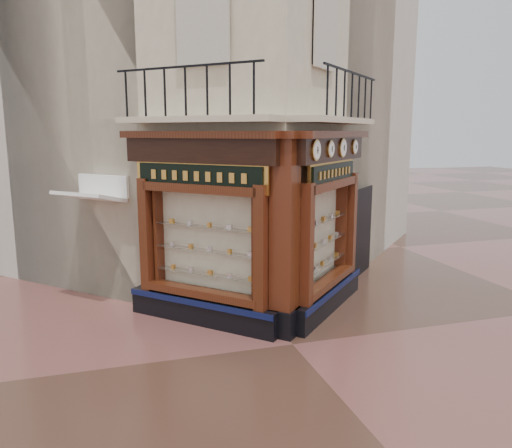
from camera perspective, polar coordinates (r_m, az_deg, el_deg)
name	(u,v)px	position (r m, az deg, el deg)	size (l,w,h in m)	color
ground	(293,344)	(9.73, 4.21, -13.56)	(80.00, 80.00, 0.00)	#462B20
main_building	(218,59)	(14.94, -4.39, 18.29)	(8.00, 8.00, 12.00)	beige
neighbour_left	(125,83)	(17.00, -14.73, 15.33)	(8.00, 8.00, 11.00)	beige
neighbour_right	(272,87)	(17.92, 1.88, 15.39)	(8.00, 8.00, 11.00)	beige
shopfront_left	(202,231)	(10.21, -6.22, -0.78)	(2.86, 2.86, 3.98)	black
shopfront_right	(328,224)	(11.07, 8.24, 0.05)	(2.86, 2.86, 3.98)	black
corner_pilaster	(285,239)	(9.57, 3.29, -1.68)	(0.85, 0.85, 3.98)	black
balcony	(269,119)	(10.29, 1.50, 11.90)	(5.94, 2.97, 1.03)	beige
clock_a	(316,150)	(9.61, 6.88, 8.38)	(0.32, 0.32, 0.41)	gold
clock_b	(331,149)	(10.36, 8.52, 8.48)	(0.28, 0.28, 0.35)	gold
clock_c	(343,148)	(11.09, 9.88, 8.57)	(0.33, 0.33, 0.41)	gold
clock_d	(355,147)	(11.91, 11.21, 8.64)	(0.27, 0.27, 0.34)	gold
awning	(96,305)	(12.34, -17.87, -8.76)	(1.49, 0.89, 0.08)	white
signboard_left	(198,176)	(9.99, -6.60, 5.47)	(2.25, 2.25, 0.60)	gold
signboard_right	(333,173)	(10.90, 8.78, 5.83)	(1.93, 1.93, 0.51)	gold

